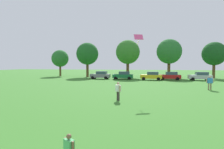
% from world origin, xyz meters
% --- Properties ---
extents(ground_plane, '(160.00, 160.00, 0.00)m').
position_xyz_m(ground_plane, '(0.00, 30.00, 0.00)').
color(ground_plane, '#387528').
extents(child_kite_flyer, '(0.43, 0.35, 1.06)m').
position_xyz_m(child_kite_flyer, '(2.04, 3.75, 0.63)').
color(child_kite_flyer, '#8C7259').
rests_on(child_kite_flyer, ground).
extents(adult_bystander, '(0.56, 0.65, 1.64)m').
position_xyz_m(adult_bystander, '(1.80, 14.54, 0.98)').
color(adult_bystander, '#3F3833').
rests_on(adult_bystander, ground).
extents(bystander_near_trees, '(0.84, 0.33, 1.77)m').
position_xyz_m(bystander_near_trees, '(11.87, 23.26, 1.05)').
color(bystander_near_trees, '#8C7259').
rests_on(bystander_near_trees, ground).
extents(kite, '(0.99, 0.70, 1.03)m').
position_xyz_m(kite, '(3.37, 17.57, 5.86)').
color(kite, '#F24C8C').
extents(parked_car_gray_0, '(4.30, 2.02, 1.68)m').
position_xyz_m(parked_car_gray_0, '(-5.93, 37.89, 0.86)').
color(parked_car_gray_0, slate).
rests_on(parked_car_gray_0, ground).
extents(parked_car_green_1, '(4.30, 2.02, 1.68)m').
position_xyz_m(parked_car_green_1, '(-0.89, 37.79, 0.86)').
color(parked_car_green_1, '#196B38').
rests_on(parked_car_green_1, ground).
extents(parked_car_yellow_2, '(4.30, 2.02, 1.68)m').
position_xyz_m(parked_car_yellow_2, '(5.00, 37.15, 0.86)').
color(parked_car_yellow_2, yellow).
rests_on(parked_car_yellow_2, ground).
extents(parked_car_red_3, '(4.30, 2.02, 1.68)m').
position_xyz_m(parked_car_red_3, '(8.75, 37.93, 0.86)').
color(parked_car_red_3, red).
rests_on(parked_car_red_3, ground).
extents(parked_car_silver_4, '(4.30, 2.02, 1.68)m').
position_xyz_m(parked_car_silver_4, '(14.57, 38.07, 0.86)').
color(parked_car_silver_4, silver).
rests_on(parked_car_silver_4, ground).
extents(tree_far_left, '(4.56, 4.56, 7.10)m').
position_xyz_m(tree_far_left, '(-19.20, 45.19, 4.79)').
color(tree_far_left, brown).
rests_on(tree_far_left, ground).
extents(tree_left, '(5.56, 5.56, 8.67)m').
position_xyz_m(tree_left, '(-10.80, 43.34, 5.85)').
color(tree_left, brown).
rests_on(tree_left, ground).
extents(tree_center, '(5.90, 5.90, 9.20)m').
position_xyz_m(tree_center, '(-0.65, 44.20, 6.21)').
color(tree_center, brown).
rests_on(tree_center, ground).
extents(tree_right, '(5.98, 5.98, 9.31)m').
position_xyz_m(tree_right, '(9.26, 45.24, 6.29)').
color(tree_right, brown).
rests_on(tree_right, ground).
extents(tree_far_right, '(5.34, 5.34, 8.33)m').
position_xyz_m(tree_far_right, '(19.17, 44.84, 5.62)').
color(tree_far_right, brown).
rests_on(tree_far_right, ground).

